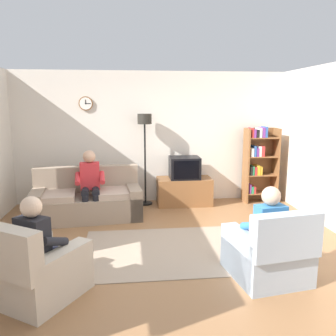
{
  "coord_description": "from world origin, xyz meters",
  "views": [
    {
      "loc": [
        -0.46,
        -4.57,
        2.05
      ],
      "look_at": [
        0.12,
        0.66,
        1.07
      ],
      "focal_mm": 36.99,
      "sensor_mm": 36.0,
      "label": 1
    }
  ],
  "objects": [
    {
      "name": "bookshelf",
      "position": [
        2.21,
        2.32,
        0.86
      ],
      "size": [
        0.68,
        0.36,
        1.59
      ],
      "color": "brown",
      "rests_on": "ground_plane"
    },
    {
      "name": "ground_plane",
      "position": [
        0.0,
        0.0,
        0.0
      ],
      "size": [
        12.0,
        12.0,
        0.0
      ],
      "primitive_type": "plane",
      "color": "#8C603D"
    },
    {
      "name": "floor_lamp",
      "position": [
        -0.16,
        2.35,
        1.45
      ],
      "size": [
        0.28,
        0.28,
        1.85
      ],
      "color": "black",
      "rests_on": "ground_plane"
    },
    {
      "name": "tv",
      "position": [
        0.63,
        2.23,
        0.77
      ],
      "size": [
        0.6,
        0.49,
        0.44
      ],
      "color": "black",
      "rests_on": "tv_stand"
    },
    {
      "name": "person_in_left_armchair",
      "position": [
        -1.43,
        -0.96,
        0.6
      ],
      "size": [
        0.61,
        0.64,
        1.12
      ],
      "color": "black",
      "rests_on": "ground_plane"
    },
    {
      "name": "area_rug",
      "position": [
        -0.05,
        0.01,
        0.01
      ],
      "size": [
        2.2,
        1.7,
        0.01
      ],
      "primitive_type": "cube",
      "color": "gray",
      "rests_on": "ground_plane"
    },
    {
      "name": "person_in_right_armchair",
      "position": [
        1.12,
        -0.8,
        0.6
      ],
      "size": [
        0.56,
        0.58,
        1.12
      ],
      "color": "#3372B2",
      "rests_on": "ground_plane"
    },
    {
      "name": "armchair_near_bookshelf",
      "position": [
        1.14,
        -0.89,
        0.29
      ],
      "size": [
        0.93,
        1.0,
        0.9
      ],
      "color": "#9EADBC",
      "rests_on": "ground_plane"
    },
    {
      "name": "tv_stand",
      "position": [
        0.63,
        2.25,
        0.28
      ],
      "size": [
        1.1,
        0.56,
        0.55
      ],
      "color": "brown",
      "rests_on": "ground_plane"
    },
    {
      "name": "person_on_couch",
      "position": [
        -1.17,
        1.48,
        0.7
      ],
      "size": [
        0.54,
        0.56,
        1.24
      ],
      "color": "red",
      "rests_on": "ground_plane"
    },
    {
      "name": "back_wall_assembly",
      "position": [
        -0.0,
        2.66,
        1.35
      ],
      "size": [
        6.2,
        0.17,
        2.7
      ],
      "color": "silver",
      "rests_on": "ground_plane"
    },
    {
      "name": "couch",
      "position": [
        -1.25,
        1.59,
        0.31
      ],
      "size": [
        1.98,
        1.07,
        0.9
      ],
      "color": "gray",
      "rests_on": "ground_plane"
    },
    {
      "name": "armchair_near_window",
      "position": [
        -1.48,
        -1.03,
        0.29
      ],
      "size": [
        1.15,
        1.17,
        0.9
      ],
      "color": "#BCAD99",
      "rests_on": "ground_plane"
    }
  ]
}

